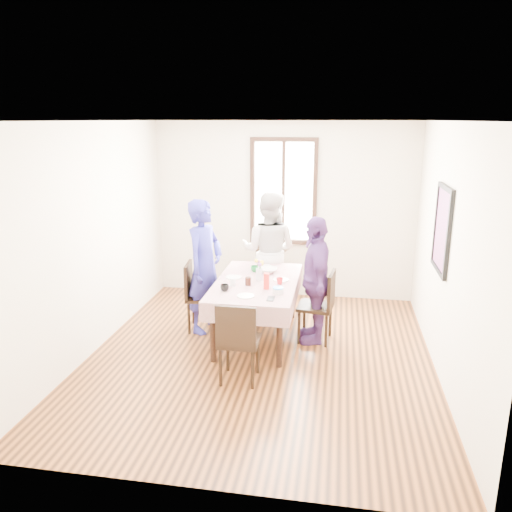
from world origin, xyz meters
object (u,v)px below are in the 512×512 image
dining_table (257,310)px  person_far (269,251)px  person_right (315,280)px  chair_near (239,341)px  chair_far (269,278)px  chair_left (203,297)px  person_left (204,266)px  chair_right (315,306)px

dining_table → person_far: person_far is taller
person_right → dining_table: bearing=-95.6°
person_far → chair_near: bearing=97.7°
chair_far → chair_near: size_ratio=1.00×
person_far → person_right: person_far is taller
chair_left → person_left: bearing=83.0°
person_left → dining_table: bearing=-83.6°
chair_near → person_far: person_far is taller
chair_right → person_far: person_far is taller
chair_far → person_right: person_right is taller
chair_near → person_right: person_right is taller
person_right → chair_left: bearing=-103.4°
person_left → chair_right: bearing=-75.8°
chair_left → person_left: (0.02, 0.00, 0.42)m
chair_near → person_far: bearing=89.9°
chair_near → person_left: (-0.72, 1.25, 0.42)m
person_left → person_right: person_left is taller
chair_right → person_far: bearing=42.8°
dining_table → chair_near: (0.00, -1.10, 0.08)m
dining_table → chair_right: size_ratio=1.76×
person_right → chair_near: bearing=-41.6°
chair_left → person_far: bearing=134.5°
chair_right → chair_near: 1.37m
chair_right → person_left: bearing=93.2°
person_left → person_far: size_ratio=1.01×
person_left → person_far: person_left is taller
dining_table → person_right: size_ratio=1.00×
chair_far → chair_near: 2.20m
chair_left → person_far: size_ratio=0.52×
chair_right → person_far: (-0.74, 1.03, 0.41)m
chair_right → dining_table: bearing=101.0°
chair_right → person_right: person_right is taller
chair_left → chair_near: (0.74, -1.25, 0.00)m
chair_left → chair_right: bearing=79.2°
chair_far → person_far: size_ratio=0.52×
chair_far → chair_right: bearing=119.2°
chair_left → chair_far: same height
person_left → person_right: size_ratio=1.09×
chair_right → person_right: bearing=97.1°
dining_table → chair_right: 0.75m
dining_table → person_far: size_ratio=0.92×
dining_table → chair_left: chair_left is taller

